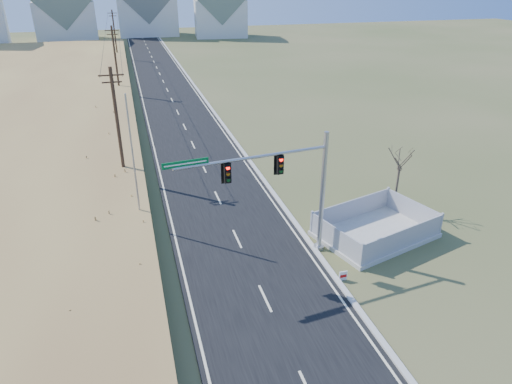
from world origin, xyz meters
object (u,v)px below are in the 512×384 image
(open_sign, at_px, (343,276))
(flagpole, at_px, (136,178))
(traffic_signal_mast, at_px, (293,186))
(fence_enclosure, at_px, (375,232))
(bare_tree, at_px, (401,158))

(open_sign, relative_size, flagpole, 0.06)
(traffic_signal_mast, relative_size, flagpole, 1.04)
(fence_enclosure, relative_size, bare_tree, 1.62)
(open_sign, height_order, flagpole, flagpole)
(open_sign, xyz_separation_m, flagpole, (-10.15, 8.85, 3.21))
(traffic_signal_mast, distance_m, fence_enclosure, 7.22)
(open_sign, bearing_deg, traffic_signal_mast, 122.19)
(flagpole, bearing_deg, fence_enclosure, -19.97)
(bare_tree, bearing_deg, traffic_signal_mast, -159.42)
(traffic_signal_mast, distance_m, flagpole, 10.13)
(fence_enclosure, bearing_deg, bare_tree, 26.06)
(traffic_signal_mast, bearing_deg, fence_enclosure, -0.59)
(traffic_signal_mast, bearing_deg, bare_tree, 13.99)
(fence_enclosure, height_order, flagpole, flagpole)
(flagpole, bearing_deg, open_sign, -41.07)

